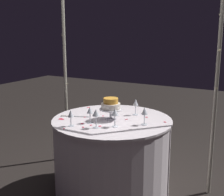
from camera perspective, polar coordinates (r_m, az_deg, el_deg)
name	(u,v)px	position (r m, az deg, el deg)	size (l,w,h in m)	color
ground_plane	(112,190)	(3.24, 0.00, -16.96)	(12.00, 12.00, 0.00)	black
decorative_arch	(131,51)	(3.20, 3.71, 8.88)	(1.81, 0.06, 2.17)	#B7B29E
main_table	(112,155)	(3.07, 0.00, -10.79)	(1.17, 1.17, 0.76)	white
tiered_cake	(111,105)	(2.89, -0.23, -1.40)	(0.22, 0.22, 0.21)	silver
wine_glass_0	(71,115)	(2.72, -7.82, -3.13)	(0.06, 0.06, 0.15)	silver
wine_glass_1	(144,112)	(2.75, 6.17, -2.66)	(0.06, 0.06, 0.16)	silver
wine_glass_2	(136,103)	(3.06, 4.50, -1.00)	(0.06, 0.06, 0.17)	silver
wine_glass_3	(115,113)	(2.68, 0.56, -2.90)	(0.07, 0.07, 0.16)	silver
wine_glass_4	(96,113)	(2.65, -3.03, -2.93)	(0.07, 0.07, 0.17)	silver
wine_glass_5	(90,111)	(2.80, -4.20, -2.45)	(0.06, 0.06, 0.16)	silver
cake_knife	(74,116)	(3.05, -7.30, -3.43)	(0.28, 0.13, 0.01)	silver
rose_petal_0	(113,110)	(3.25, 0.20, -2.37)	(0.04, 0.03, 0.00)	#E02D47
rose_petal_1	(97,114)	(3.10, -2.95, -3.11)	(0.04, 0.03, 0.00)	#E02D47
rose_petal_2	(100,126)	(2.72, -2.31, -5.34)	(0.03, 0.02, 0.00)	#E02D47
rose_petal_3	(62,119)	(2.97, -9.37, -4.00)	(0.04, 0.03, 0.00)	#E02D47
rose_petal_4	(110,112)	(3.18, -0.45, -2.72)	(0.04, 0.03, 0.00)	#E02D47
rose_petal_5	(85,117)	(3.02, -5.12, -3.59)	(0.04, 0.03, 0.00)	#E02D47
rose_petal_6	(126,119)	(2.93, 2.76, -4.03)	(0.03, 0.02, 0.00)	#E02D47
rose_petal_7	(88,107)	(3.39, -4.53, -1.76)	(0.03, 0.02, 0.00)	#E02D47
rose_petal_8	(147,117)	(3.02, 6.59, -3.63)	(0.03, 0.02, 0.00)	#E02D47
rose_petal_9	(103,116)	(3.04, -1.71, -3.40)	(0.03, 0.02, 0.00)	#E02D47
rose_petal_10	(61,119)	(2.99, -9.64, -3.87)	(0.04, 0.03, 0.00)	#E02D47
rose_petal_11	(165,122)	(2.89, 9.98, -4.48)	(0.03, 0.02, 0.00)	#E02D47
rose_petal_12	(91,125)	(2.76, -4.02, -5.14)	(0.03, 0.02, 0.00)	#E02D47
rose_petal_13	(83,127)	(2.71, -5.50, -5.51)	(0.03, 0.02, 0.00)	#E02D47
rose_petal_14	(82,124)	(2.81, -5.67, -4.85)	(0.04, 0.03, 0.00)	#E02D47
rose_petal_15	(64,129)	(2.69, -9.08, -5.75)	(0.02, 0.02, 0.00)	#E02D47
rose_petal_16	(105,108)	(3.34, -1.26, -1.93)	(0.03, 0.02, 0.00)	#E02D47
rose_petal_17	(110,109)	(3.30, -0.41, -2.14)	(0.04, 0.03, 0.00)	#E02D47
rose_petal_18	(60,119)	(2.97, -9.81, -3.98)	(0.03, 0.02, 0.00)	#E02D47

